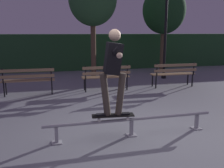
{
  "coord_description": "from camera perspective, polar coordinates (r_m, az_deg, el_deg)",
  "views": [
    {
      "loc": [
        -1.45,
        -4.33,
        1.94
      ],
      "look_at": [
        -0.18,
        0.74,
        0.85
      ],
      "focal_mm": 40.09,
      "sensor_mm": 36.0,
      "label": 1
    }
  ],
  "objects": [
    {
      "name": "ground_plane",
      "position": [
        4.97,
        4.19,
        -11.26
      ],
      "size": [
        90.0,
        90.0,
        0.0
      ],
      "primitive_type": "plane",
      "color": "slate"
    },
    {
      "name": "hedge_backdrop",
      "position": [
        13.35,
        -7.83,
        7.29
      ],
      "size": [
        24.0,
        1.2,
        1.83
      ],
      "primitive_type": "cube",
      "color": "#234C28",
      "rests_on": "ground"
    },
    {
      "name": "grind_rail",
      "position": [
        4.81,
        4.47,
        -8.66
      ],
      "size": [
        3.29,
        0.18,
        0.35
      ],
      "color": "#9E9EA3",
      "rests_on": "ground"
    },
    {
      "name": "skateboard",
      "position": [
        4.66,
        0.22,
        -7.23
      ],
      "size": [
        0.8,
        0.28,
        0.09
      ],
      "color": "black",
      "rests_on": "grind_rail"
    },
    {
      "name": "skateboarder",
      "position": [
        4.45,
        0.26,
        4.25
      ],
      "size": [
        0.63,
        1.4,
        1.56
      ],
      "color": "black",
      "rests_on": "skateboard"
    },
    {
      "name": "park_bench_leftmost",
      "position": [
        8.15,
        -18.61,
        1.25
      ],
      "size": [
        1.61,
        0.44,
        0.88
      ],
      "color": "black",
      "rests_on": "ground"
    },
    {
      "name": "park_bench_left_center",
      "position": [
        8.32,
        -1.35,
        2.07
      ],
      "size": [
        1.61,
        0.44,
        0.88
      ],
      "color": "black",
      "rests_on": "ground"
    },
    {
      "name": "park_bench_right_center",
      "position": [
        9.18,
        13.93,
        2.64
      ],
      "size": [
        1.61,
        0.44,
        0.88
      ],
      "color": "black",
      "rests_on": "ground"
    },
    {
      "name": "tree_far_right",
      "position": [
        12.64,
        11.78,
        16.1
      ],
      "size": [
        2.04,
        2.04,
        4.08
      ],
      "color": "brown",
      "rests_on": "ground"
    },
    {
      "name": "tree_behind_benches",
      "position": [
        10.94,
        -4.43,
        18.64
      ],
      "size": [
        2.01,
        2.01,
        4.38
      ],
      "color": "brown",
      "rests_on": "ground"
    },
    {
      "name": "lamp_post_right",
      "position": [
        10.74,
        12.23,
        14.42
      ],
      "size": [
        0.32,
        0.32,
        3.9
      ],
      "color": "black",
      "rests_on": "ground"
    }
  ]
}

